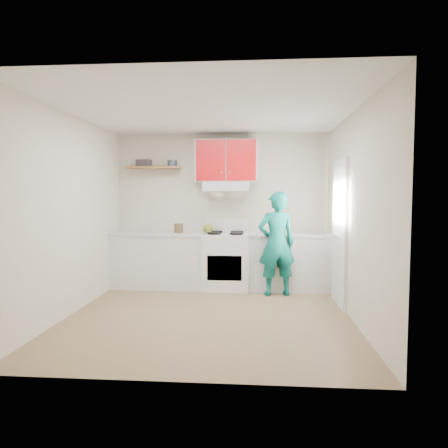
# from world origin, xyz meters

# --- Properties ---
(floor) EXTENTS (3.80, 3.80, 0.00)m
(floor) POSITION_xyz_m (0.00, 0.00, 0.00)
(floor) COLOR brown
(floor) RESTS_ON ground
(ceiling) EXTENTS (3.60, 3.80, 0.04)m
(ceiling) POSITION_xyz_m (0.00, 0.00, 2.60)
(ceiling) COLOR white
(ceiling) RESTS_ON floor
(back_wall) EXTENTS (3.60, 0.04, 2.60)m
(back_wall) POSITION_xyz_m (0.00, 1.90, 1.30)
(back_wall) COLOR beige
(back_wall) RESTS_ON floor
(front_wall) EXTENTS (3.60, 0.04, 2.60)m
(front_wall) POSITION_xyz_m (0.00, -1.90, 1.30)
(front_wall) COLOR beige
(front_wall) RESTS_ON floor
(left_wall) EXTENTS (0.04, 3.80, 2.60)m
(left_wall) POSITION_xyz_m (-1.80, 0.00, 1.30)
(left_wall) COLOR beige
(left_wall) RESTS_ON floor
(right_wall) EXTENTS (0.04, 3.80, 2.60)m
(right_wall) POSITION_xyz_m (1.80, 0.00, 1.30)
(right_wall) COLOR beige
(right_wall) RESTS_ON floor
(door) EXTENTS (0.05, 0.85, 2.05)m
(door) POSITION_xyz_m (1.78, 0.70, 1.02)
(door) COLOR white
(door) RESTS_ON floor
(door_glass) EXTENTS (0.01, 0.55, 0.95)m
(door_glass) POSITION_xyz_m (1.75, 0.70, 1.45)
(door_glass) COLOR white
(door_glass) RESTS_ON door
(counter_left) EXTENTS (1.52, 0.60, 0.90)m
(counter_left) POSITION_xyz_m (-1.04, 1.60, 0.45)
(counter_left) COLOR silver
(counter_left) RESTS_ON floor
(counter_right) EXTENTS (1.32, 0.60, 0.90)m
(counter_right) POSITION_xyz_m (1.14, 1.60, 0.45)
(counter_right) COLOR silver
(counter_right) RESTS_ON floor
(stove) EXTENTS (0.76, 0.65, 0.92)m
(stove) POSITION_xyz_m (0.10, 1.57, 0.46)
(stove) COLOR white
(stove) RESTS_ON floor
(range_hood) EXTENTS (0.76, 0.44, 0.15)m
(range_hood) POSITION_xyz_m (0.10, 1.68, 1.70)
(range_hood) COLOR silver
(range_hood) RESTS_ON back_wall
(upper_cabinets) EXTENTS (1.02, 0.33, 0.70)m
(upper_cabinets) POSITION_xyz_m (0.10, 1.73, 2.12)
(upper_cabinets) COLOR #B30F12
(upper_cabinets) RESTS_ON back_wall
(shelf) EXTENTS (0.90, 0.30, 0.04)m
(shelf) POSITION_xyz_m (-1.15, 1.75, 2.02)
(shelf) COLOR brown
(shelf) RESTS_ON back_wall
(books) EXTENTS (0.26, 0.21, 0.12)m
(books) POSITION_xyz_m (-1.30, 1.72, 2.10)
(books) COLOR #3C343B
(books) RESTS_ON shelf
(tin) EXTENTS (0.19, 0.19, 0.10)m
(tin) POSITION_xyz_m (-0.82, 1.72, 2.09)
(tin) COLOR #333D4C
(tin) RESTS_ON shelf
(kettle) EXTENTS (0.21, 0.21, 0.15)m
(kettle) POSITION_xyz_m (-0.21, 1.63, 0.99)
(kettle) COLOR olive
(kettle) RESTS_ON stove
(crock) EXTENTS (0.16, 0.16, 0.18)m
(crock) POSITION_xyz_m (-0.71, 1.64, 0.99)
(crock) COLOR #4A3320
(crock) RESTS_ON counter_left
(cutting_board) EXTENTS (0.31, 0.24, 0.02)m
(cutting_board) POSITION_xyz_m (0.87, 1.53, 0.91)
(cutting_board) COLOR olive
(cutting_board) RESTS_ON counter_right
(silicone_mat) EXTENTS (0.33, 0.28, 0.01)m
(silicone_mat) POSITION_xyz_m (1.50, 1.57, 0.90)
(silicone_mat) COLOR red
(silicone_mat) RESTS_ON counter_right
(person) EXTENTS (0.66, 0.51, 1.61)m
(person) POSITION_xyz_m (0.91, 1.20, 0.81)
(person) COLOR #0C6D64
(person) RESTS_ON floor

